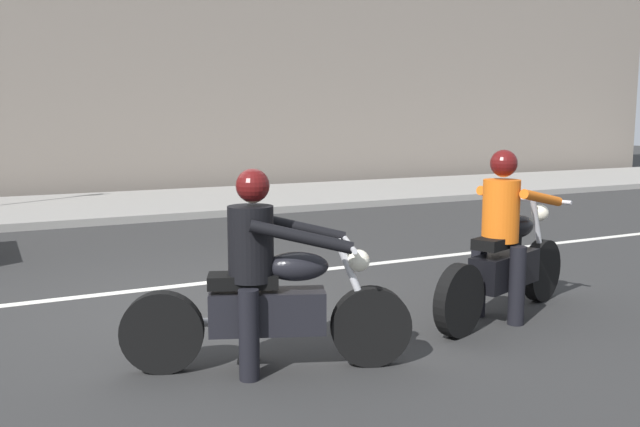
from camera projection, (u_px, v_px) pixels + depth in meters
ground_plane at (196, 306)px, 6.79m from camera, size 80.00×80.00×0.00m
sidewalk_slab at (85, 207)px, 13.84m from camera, size 40.00×4.40×0.14m
lane_marking_stripe at (228, 280)px, 7.87m from camera, size 18.00×0.14×0.01m
motorcycle_with_rider_black_leather at (266, 289)px, 5.01m from camera, size 2.08×1.01×1.53m
motorcycle_with_rider_orange_stripe at (505, 250)px, 6.33m from camera, size 2.15×0.98×1.61m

